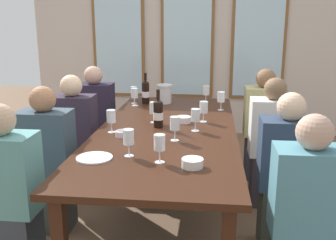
{
  "coord_description": "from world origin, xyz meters",
  "views": [
    {
      "loc": [
        0.33,
        -2.92,
        1.57
      ],
      "look_at": [
        0.0,
        0.08,
        0.79
      ],
      "focal_mm": 41.76,
      "sensor_mm": 36.0,
      "label": 1
    }
  ],
  "objects_px": {
    "wine_glass_4": "(160,143)",
    "seated_person_5": "(263,128)",
    "tasting_bowl_1": "(123,134)",
    "wine_glass_0": "(204,108)",
    "seated_person_3": "(306,220)",
    "wine_glass_5": "(206,91)",
    "seated_person_7": "(272,146)",
    "metal_pitcher": "(164,94)",
    "wine_glass_6": "(175,125)",
    "wine_bottle_0": "(146,92)",
    "seated_person_1": "(286,177)",
    "wine_glass_7": "(134,92)",
    "wine_glass_3": "(135,94)",
    "wine_glass_8": "(129,138)",
    "wine_glass_9": "(221,97)",
    "wine_glass_2": "(154,109)",
    "seated_person_0": "(48,164)",
    "seated_person_4": "(96,122)",
    "dining_table": "(167,136)",
    "wine_glass_10": "(111,117)",
    "wine_glass_1": "(195,116)",
    "seated_person_6": "(75,140)",
    "white_plate_0": "(94,158)",
    "wine_bottle_1": "(158,113)",
    "seated_person_2": "(8,199)"
  },
  "relations": [
    {
      "from": "wine_glass_0",
      "to": "seated_person_6",
      "type": "relative_size",
      "value": 0.16
    },
    {
      "from": "metal_pitcher",
      "to": "wine_glass_6",
      "type": "height_order",
      "value": "metal_pitcher"
    },
    {
      "from": "seated_person_4",
      "to": "wine_glass_1",
      "type": "bearing_deg",
      "value": -42.02
    },
    {
      "from": "metal_pitcher",
      "to": "wine_glass_4",
      "type": "relative_size",
      "value": 1.09
    },
    {
      "from": "wine_glass_0",
      "to": "wine_glass_5",
      "type": "height_order",
      "value": "same"
    },
    {
      "from": "wine_glass_10",
      "to": "seated_person_1",
      "type": "height_order",
      "value": "seated_person_1"
    },
    {
      "from": "wine_glass_2",
      "to": "wine_glass_7",
      "type": "distance_m",
      "value": 0.8
    },
    {
      "from": "wine_glass_4",
      "to": "seated_person_5",
      "type": "bearing_deg",
      "value": 63.48
    },
    {
      "from": "wine_bottle_0",
      "to": "wine_glass_6",
      "type": "height_order",
      "value": "wine_bottle_0"
    },
    {
      "from": "wine_bottle_1",
      "to": "wine_glass_6",
      "type": "height_order",
      "value": "wine_bottle_1"
    },
    {
      "from": "metal_pitcher",
      "to": "seated_person_5",
      "type": "xyz_separation_m",
      "value": [
        0.99,
        -0.07,
        -0.31
      ]
    },
    {
      "from": "wine_glass_7",
      "to": "seated_person_5",
      "type": "bearing_deg",
      "value": -0.47
    },
    {
      "from": "wine_glass_5",
      "to": "wine_glass_10",
      "type": "distance_m",
      "value": 1.37
    },
    {
      "from": "wine_glass_7",
      "to": "seated_person_1",
      "type": "height_order",
      "value": "seated_person_1"
    },
    {
      "from": "dining_table",
      "to": "seated_person_0",
      "type": "height_order",
      "value": "seated_person_0"
    },
    {
      "from": "tasting_bowl_1",
      "to": "wine_glass_6",
      "type": "xyz_separation_m",
      "value": [
        0.38,
        -0.06,
        0.1
      ]
    },
    {
      "from": "wine_glass_3",
      "to": "wine_glass_8",
      "type": "xyz_separation_m",
      "value": [
        0.25,
        -1.45,
        -0.0
      ]
    },
    {
      "from": "dining_table",
      "to": "wine_glass_0",
      "type": "distance_m",
      "value": 0.41
    },
    {
      "from": "wine_glass_6",
      "to": "wine_glass_10",
      "type": "height_order",
      "value": "same"
    },
    {
      "from": "metal_pitcher",
      "to": "wine_bottle_0",
      "type": "relative_size",
      "value": 0.61
    },
    {
      "from": "seated_person_7",
      "to": "wine_glass_4",
      "type": "bearing_deg",
      "value": -127.84
    },
    {
      "from": "wine_glass_9",
      "to": "wine_glass_10",
      "type": "bearing_deg",
      "value": -134.63
    },
    {
      "from": "wine_glass_0",
      "to": "wine_glass_2",
      "type": "xyz_separation_m",
      "value": [
        -0.41,
        -0.07,
        -0.0
      ]
    },
    {
      "from": "wine_bottle_0",
      "to": "wine_glass_0",
      "type": "bearing_deg",
      "value": -48.45
    },
    {
      "from": "wine_glass_2",
      "to": "seated_person_3",
      "type": "distance_m",
      "value": 1.53
    },
    {
      "from": "seated_person_7",
      "to": "seated_person_3",
      "type": "bearing_deg",
      "value": -90.0
    },
    {
      "from": "wine_glass_5",
      "to": "wine_glass_8",
      "type": "bearing_deg",
      "value": -104.89
    },
    {
      "from": "wine_glass_5",
      "to": "seated_person_7",
      "type": "relative_size",
      "value": 0.16
    },
    {
      "from": "wine_glass_10",
      "to": "wine_glass_3",
      "type": "bearing_deg",
      "value": 90.44
    },
    {
      "from": "wine_glass_1",
      "to": "seated_person_6",
      "type": "height_order",
      "value": "seated_person_6"
    },
    {
      "from": "wine_glass_3",
      "to": "wine_glass_5",
      "type": "relative_size",
      "value": 1.0
    },
    {
      "from": "wine_glass_3",
      "to": "wine_glass_2",
      "type": "bearing_deg",
      "value": -65.77
    },
    {
      "from": "wine_glass_4",
      "to": "wine_glass_7",
      "type": "distance_m",
      "value": 1.72
    },
    {
      "from": "seated_person_1",
      "to": "tasting_bowl_1",
      "type": "bearing_deg",
      "value": 174.14
    },
    {
      "from": "wine_glass_0",
      "to": "seated_person_7",
      "type": "bearing_deg",
      "value": 6.82
    },
    {
      "from": "seated_person_3",
      "to": "seated_person_7",
      "type": "distance_m",
      "value": 1.27
    },
    {
      "from": "wine_glass_0",
      "to": "wine_glass_6",
      "type": "bearing_deg",
      "value": -109.17
    },
    {
      "from": "wine_bottle_0",
      "to": "wine_glass_8",
      "type": "height_order",
      "value": "wine_bottle_0"
    },
    {
      "from": "seated_person_0",
      "to": "seated_person_4",
      "type": "xyz_separation_m",
      "value": [
        0.0,
        1.23,
        0.0
      ]
    },
    {
      "from": "wine_glass_4",
      "to": "seated_person_1",
      "type": "bearing_deg",
      "value": 25.23
    },
    {
      "from": "dining_table",
      "to": "wine_glass_3",
      "type": "height_order",
      "value": "wine_glass_3"
    },
    {
      "from": "metal_pitcher",
      "to": "seated_person_1",
      "type": "bearing_deg",
      "value": -53.07
    },
    {
      "from": "wine_glass_0",
      "to": "seated_person_3",
      "type": "distance_m",
      "value": 1.37
    },
    {
      "from": "wine_glass_0",
      "to": "seated_person_2",
      "type": "bearing_deg",
      "value": -135.09
    },
    {
      "from": "wine_glass_9",
      "to": "seated_person_7",
      "type": "relative_size",
      "value": 0.16
    },
    {
      "from": "wine_glass_9",
      "to": "seated_person_5",
      "type": "xyz_separation_m",
      "value": [
        0.43,
        0.2,
        -0.34
      ]
    },
    {
      "from": "tasting_bowl_1",
      "to": "seated_person_5",
      "type": "relative_size",
      "value": 0.1
    },
    {
      "from": "white_plate_0",
      "to": "wine_bottle_1",
      "type": "height_order",
      "value": "wine_bottle_1"
    },
    {
      "from": "wine_glass_7",
      "to": "seated_person_5",
      "type": "height_order",
      "value": "seated_person_5"
    },
    {
      "from": "seated_person_0",
      "to": "seated_person_5",
      "type": "height_order",
      "value": "same"
    }
  ]
}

